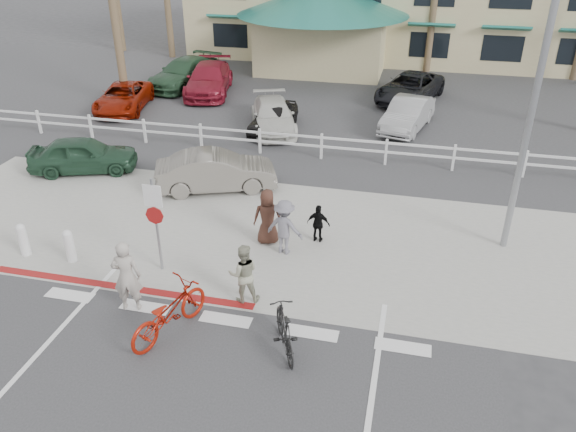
% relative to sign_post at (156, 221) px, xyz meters
% --- Properties ---
extents(ground, '(140.00, 140.00, 0.00)m').
position_rel_sign_post_xyz_m(ground, '(2.30, -2.20, -1.45)').
color(ground, '#333335').
extents(bike_path, '(12.00, 16.00, 0.01)m').
position_rel_sign_post_xyz_m(bike_path, '(2.30, -4.20, -1.45)').
color(bike_path, '#333335').
rests_on(bike_path, ground).
extents(sidewalk_plaza, '(22.00, 7.00, 0.01)m').
position_rel_sign_post_xyz_m(sidewalk_plaza, '(2.30, 2.30, -1.44)').
color(sidewalk_plaza, gray).
rests_on(sidewalk_plaza, ground).
extents(cross_street, '(40.00, 5.00, 0.01)m').
position_rel_sign_post_xyz_m(cross_street, '(2.30, 6.30, -1.45)').
color(cross_street, '#333335').
rests_on(cross_street, ground).
extents(parking_lot, '(50.00, 16.00, 0.01)m').
position_rel_sign_post_xyz_m(parking_lot, '(2.30, 15.80, -1.45)').
color(parking_lot, '#333335').
rests_on(parking_lot, ground).
extents(curb_red, '(7.00, 0.25, 0.02)m').
position_rel_sign_post_xyz_m(curb_red, '(-0.70, -1.00, -1.44)').
color(curb_red, maroon).
rests_on(curb_red, ground).
extents(rail_fence, '(29.40, 0.16, 1.00)m').
position_rel_sign_post_xyz_m(rail_fence, '(2.80, 8.30, -0.95)').
color(rail_fence, silver).
rests_on(rail_fence, ground).
extents(sign_post, '(0.50, 0.10, 2.90)m').
position_rel_sign_post_xyz_m(sign_post, '(0.00, 0.00, 0.00)').
color(sign_post, gray).
rests_on(sign_post, ground).
extents(bollard_0, '(0.26, 0.26, 0.95)m').
position_rel_sign_post_xyz_m(bollard_0, '(-2.50, -0.20, -0.97)').
color(bollard_0, silver).
rests_on(bollard_0, ground).
extents(bollard_1, '(0.26, 0.26, 0.95)m').
position_rel_sign_post_xyz_m(bollard_1, '(-3.90, -0.20, -0.97)').
color(bollard_1, silver).
rests_on(bollard_1, ground).
extents(streetlight_0, '(0.60, 2.00, 9.00)m').
position_rel_sign_post_xyz_m(streetlight_0, '(8.80, 3.30, 3.05)').
color(streetlight_0, gray).
rests_on(streetlight_0, ground).
extents(bike_red, '(1.51, 2.33, 1.16)m').
position_rel_sign_post_xyz_m(bike_red, '(1.27, -2.30, -0.87)').
color(bike_red, '#951608').
rests_on(bike_red, ground).
extents(rider_red, '(0.75, 0.58, 1.82)m').
position_rel_sign_post_xyz_m(rider_red, '(0.00, -1.70, -0.54)').
color(rider_red, '#A9A096').
rests_on(rider_red, ground).
extents(bike_black, '(1.17, 1.77, 1.04)m').
position_rel_sign_post_xyz_m(bike_black, '(3.84, -2.23, -0.93)').
color(bike_black, black).
rests_on(bike_black, ground).
extents(rider_black, '(0.88, 0.79, 1.51)m').
position_rel_sign_post_xyz_m(rider_black, '(2.49, -0.76, -0.69)').
color(rider_black, gray).
rests_on(rider_black, ground).
extents(pedestrian_a, '(1.10, 0.76, 1.57)m').
position_rel_sign_post_xyz_m(pedestrian_a, '(2.92, 1.55, -0.66)').
color(pedestrian_a, slate).
rests_on(pedestrian_a, ground).
extents(pedestrian_child, '(0.69, 0.34, 1.13)m').
position_rel_sign_post_xyz_m(pedestrian_child, '(3.70, 2.34, -0.88)').
color(pedestrian_child, black).
rests_on(pedestrian_child, ground).
extents(pedestrian_b, '(0.91, 0.74, 1.62)m').
position_rel_sign_post_xyz_m(pedestrian_b, '(2.33, 1.97, -0.64)').
color(pedestrian_b, '#3C2119').
rests_on(pedestrian_b, ground).
extents(car_white_sedan, '(4.19, 2.75, 1.31)m').
position_rel_sign_post_xyz_m(car_white_sedan, '(-0.24, 4.90, -0.80)').
color(car_white_sedan, slate).
rests_on(car_white_sedan, ground).
extents(car_red_compact, '(4.00, 2.64, 1.27)m').
position_rel_sign_post_xyz_m(car_red_compact, '(-5.35, 5.22, -0.82)').
color(car_red_compact, '#1F3E2B').
rests_on(car_red_compact, ground).
extents(lot_car_0, '(2.87, 4.66, 1.20)m').
position_rel_sign_post_xyz_m(lot_car_0, '(-7.39, 12.03, -0.85)').
color(lot_car_0, maroon).
rests_on(lot_car_0, ground).
extents(lot_car_1, '(3.05, 4.55, 1.22)m').
position_rel_sign_post_xyz_m(lot_car_1, '(0.11, 11.06, -0.84)').
color(lot_car_1, silver).
rests_on(lot_car_1, ground).
extents(lot_car_2, '(1.65, 3.62, 1.20)m').
position_rel_sign_post_xyz_m(lot_car_2, '(0.15, 10.91, -0.85)').
color(lot_car_2, black).
rests_on(lot_car_2, ground).
extents(lot_car_3, '(2.29, 4.20, 1.31)m').
position_rel_sign_post_xyz_m(lot_car_3, '(5.66, 12.41, -0.79)').
color(lot_car_3, '#939495').
rests_on(lot_car_3, ground).
extents(lot_car_4, '(3.01, 5.28, 1.44)m').
position_rel_sign_post_xyz_m(lot_car_4, '(-6.18, 16.47, -0.73)').
color(lot_car_4, '#25462D').
rests_on(lot_car_4, ground).
extents(lot_car_5, '(3.61, 5.23, 1.33)m').
position_rel_sign_post_xyz_m(lot_car_5, '(5.57, 16.58, -0.79)').
color(lot_car_5, black).
rests_on(lot_car_5, ground).
extents(lot_car_6, '(3.08, 5.37, 1.46)m').
position_rel_sign_post_xyz_m(lot_car_6, '(-4.45, 15.54, -0.72)').
color(lot_car_6, maroon).
rests_on(lot_car_6, ground).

